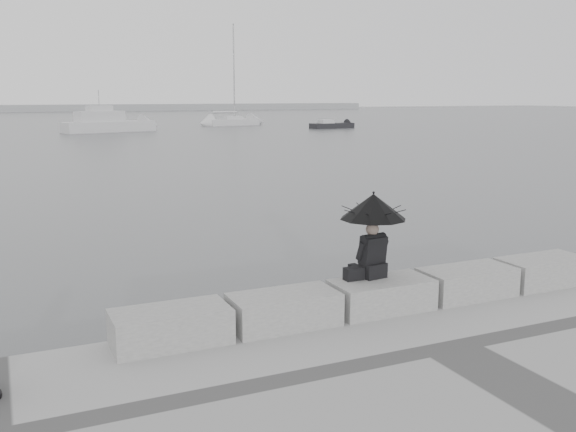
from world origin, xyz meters
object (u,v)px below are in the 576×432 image
motor_cruiser (109,123)px  small_motorboat (332,125)px  sailboat_right (232,121)px  seated_person (373,217)px

motor_cruiser → small_motorboat: bearing=-21.8°
sailboat_right → small_motorboat: (8.34, -11.88, -0.21)m
seated_person → motor_cruiser: 62.65m
seated_person → motor_cruiser: bearing=77.0°
small_motorboat → seated_person: bearing=-123.8°
motor_cruiser → small_motorboat: size_ratio=1.79×
small_motorboat → sailboat_right: bearing=119.1°
motor_cruiser → small_motorboat: (25.34, -3.20, -0.57)m
seated_person → motor_cruiser: motor_cruiser is taller
seated_person → small_motorboat: 66.90m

